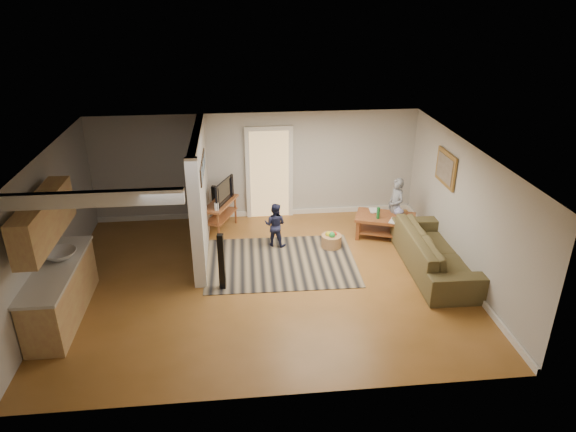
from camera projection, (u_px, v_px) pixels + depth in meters
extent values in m
plane|color=brown|center=(265.00, 280.00, 9.71)|extent=(7.50, 7.50, 0.00)
cube|color=#B1AFA9|center=(256.00, 166.00, 11.91)|extent=(7.50, 0.04, 2.50)
cube|color=#B1AFA9|center=(47.00, 230.00, 8.84)|extent=(0.04, 6.00, 2.50)
cube|color=#B1AFA9|center=(465.00, 211.00, 9.54)|extent=(0.04, 6.00, 2.50)
cube|color=white|center=(263.00, 153.00, 8.67)|extent=(7.50, 6.00, 0.04)
cube|color=#B1AFA9|center=(201.00, 193.00, 10.39)|extent=(0.15, 3.10, 2.50)
cube|color=white|center=(196.00, 226.00, 8.99)|extent=(0.22, 0.10, 2.50)
cube|color=white|center=(258.00, 213.00, 12.37)|extent=(7.50, 0.04, 0.12)
cube|color=white|center=(455.00, 267.00, 10.04)|extent=(0.04, 6.00, 0.12)
cube|color=#D8B272|center=(269.00, 174.00, 11.96)|extent=(0.90, 0.06, 2.10)
cube|color=#B27951|center=(61.00, 293.00, 8.48)|extent=(0.60, 2.20, 0.90)
cube|color=beige|center=(56.00, 269.00, 8.28)|extent=(0.64, 2.24, 0.05)
cube|color=#B27951|center=(44.00, 219.00, 7.92)|extent=(0.35, 2.00, 0.70)
imported|color=silver|center=(61.00, 258.00, 8.54)|extent=(0.54, 0.54, 0.19)
cube|color=#322416|center=(201.00, 176.00, 9.56)|extent=(0.03, 0.40, 0.34)
cube|color=#322416|center=(202.00, 167.00, 10.01)|extent=(0.03, 0.40, 0.34)
cube|color=#322416|center=(204.00, 159.00, 10.47)|extent=(0.03, 0.40, 0.34)
cube|color=olive|center=(446.00, 168.00, 10.24)|extent=(0.04, 0.90, 0.68)
cube|color=black|center=(281.00, 262.00, 10.32)|extent=(3.02, 2.23, 0.01)
imported|color=#493C24|center=(433.00, 269.00, 10.08)|extent=(1.10, 2.67, 0.77)
cube|color=maroon|center=(386.00, 217.00, 11.18)|extent=(1.45, 1.13, 0.06)
cube|color=silver|center=(386.00, 217.00, 11.17)|extent=(0.90, 0.69, 0.02)
cube|color=maroon|center=(385.00, 230.00, 11.30)|extent=(1.31, 1.00, 0.03)
cube|color=maroon|center=(358.00, 230.00, 11.13)|extent=(0.10, 0.10, 0.47)
cube|color=maroon|center=(410.00, 236.00, 10.89)|extent=(0.10, 0.10, 0.47)
cube|color=maroon|center=(361.00, 219.00, 11.66)|extent=(0.10, 0.10, 0.47)
cube|color=maroon|center=(411.00, 224.00, 11.41)|extent=(0.10, 0.10, 0.47)
imported|color=navy|center=(398.00, 215.00, 11.22)|extent=(0.27, 0.27, 0.22)
cylinder|color=#156028|center=(378.00, 213.00, 11.00)|extent=(0.07, 0.07, 0.25)
imported|color=#998C4C|center=(370.00, 211.00, 11.41)|extent=(0.24, 0.30, 0.03)
imported|color=#66594C|center=(390.00, 221.00, 10.95)|extent=(0.35, 0.38, 0.02)
cube|color=maroon|center=(221.00, 203.00, 11.34)|extent=(0.82, 1.20, 0.05)
cube|color=maroon|center=(221.00, 216.00, 11.47)|extent=(0.74, 1.10, 0.03)
cylinder|color=maroon|center=(206.00, 225.00, 11.09)|extent=(0.05, 0.05, 0.69)
cylinder|color=maroon|center=(224.00, 208.00, 11.94)|extent=(0.05, 0.05, 0.69)
cylinder|color=maroon|center=(218.00, 227.00, 11.02)|extent=(0.05, 0.05, 0.69)
cylinder|color=maroon|center=(235.00, 209.00, 11.87)|extent=(0.05, 0.05, 0.69)
imported|color=black|center=(221.00, 202.00, 11.32)|extent=(0.46, 0.88, 0.52)
cylinder|color=white|center=(216.00, 207.00, 10.90)|extent=(0.09, 0.09, 0.17)
cube|color=black|center=(222.00, 262.00, 9.23)|extent=(0.12, 0.12, 1.10)
cube|color=black|center=(215.00, 204.00, 11.87)|extent=(0.11, 0.11, 0.90)
cylinder|color=#996F42|center=(331.00, 241.00, 10.86)|extent=(0.42, 0.42, 0.28)
sphere|color=red|center=(334.00, 234.00, 10.85)|extent=(0.13, 0.13, 0.13)
sphere|color=gold|center=(328.00, 234.00, 10.81)|extent=(0.13, 0.13, 0.13)
sphere|color=green|center=(332.00, 235.00, 10.74)|extent=(0.13, 0.13, 0.13)
imported|color=slate|center=(393.00, 232.00, 11.56)|extent=(0.41, 0.53, 1.28)
imported|color=#1D203D|center=(275.00, 245.00, 11.00)|extent=(0.57, 0.51, 0.96)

